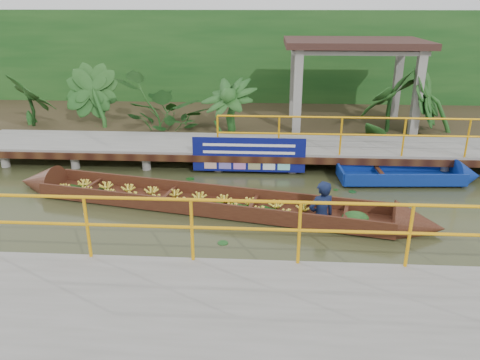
{
  "coord_description": "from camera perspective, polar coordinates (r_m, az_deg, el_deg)",
  "views": [
    {
      "loc": [
        0.29,
        -9.25,
        4.38
      ],
      "look_at": [
        -0.29,
        0.5,
        0.6
      ],
      "focal_mm": 35.0,
      "sensor_mm": 36.0,
      "label": 1
    }
  ],
  "objects": [
    {
      "name": "pavilion",
      "position": [
        15.86,
        13.7,
        14.93
      ],
      "size": [
        4.4,
        3.0,
        3.0
      ],
      "color": "slate",
      "rests_on": "ground"
    },
    {
      "name": "foliage_backdrop",
      "position": [
        19.4,
        2.61,
        14.09
      ],
      "size": [
        30.0,
        0.8,
        4.0
      ],
      "primitive_type": "cube",
      "color": "#164417",
      "rests_on": "ground"
    },
    {
      "name": "tropical_plants",
      "position": [
        14.92,
        -2.36,
        9.62
      ],
      "size": [
        14.52,
        1.52,
        1.9
      ],
      "color": "#164417",
      "rests_on": "ground"
    },
    {
      "name": "moored_blue_boat",
      "position": [
        12.94,
        22.53,
        0.41
      ],
      "size": [
        3.65,
        1.16,
        0.86
      ],
      "rotation": [
        0.0,
        0.0,
        0.06
      ],
      "color": "navy",
      "rests_on": "ground"
    },
    {
      "name": "blue_banner",
      "position": [
        12.34,
        1.08,
        3.11
      ],
      "size": [
        2.98,
        0.04,
        0.93
      ],
      "color": "#0C1160",
      "rests_on": "ground"
    },
    {
      "name": "land_strip",
      "position": [
        17.26,
        2.37,
        7.21
      ],
      "size": [
        30.0,
        8.0,
        0.45
      ],
      "primitive_type": "cube",
      "color": "#352A1A",
      "rests_on": "ground"
    },
    {
      "name": "far_dock",
      "position": [
        13.27,
        2.1,
        4.04
      ],
      "size": [
        16.0,
        2.06,
        1.66
      ],
      "color": "slate",
      "rests_on": "ground"
    },
    {
      "name": "vendor_boat",
      "position": [
        10.39,
        -2.44,
        -2.49
      ],
      "size": [
        9.88,
        2.99,
        2.05
      ],
      "rotation": [
        0.0,
        0.0,
        -0.21
      ],
      "color": "#32150D",
      "rests_on": "ground"
    },
    {
      "name": "ground",
      "position": [
        10.24,
        1.46,
        -4.18
      ],
      "size": [
        80.0,
        80.0,
        0.0
      ],
      "primitive_type": "plane",
      "color": "#292E17",
      "rests_on": "ground"
    },
    {
      "name": "near_dock",
      "position": [
        6.53,
        9.34,
        -17.82
      ],
      "size": [
        18.0,
        2.4,
        1.73
      ],
      "color": "slate",
      "rests_on": "ground"
    }
  ]
}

